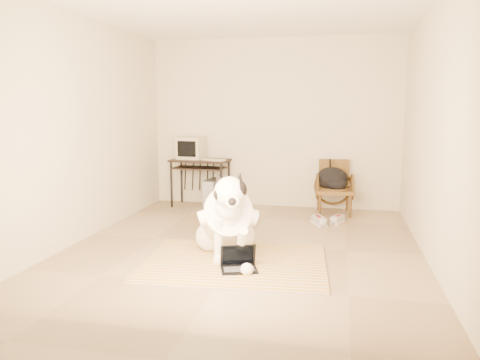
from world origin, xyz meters
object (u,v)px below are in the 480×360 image
(laptop, at_px, (239,264))
(dog, at_px, (227,221))
(pc_tower, at_px, (214,193))
(rattan_chair, at_px, (334,187))
(backpack, at_px, (333,179))
(computer_desk, at_px, (200,166))
(crt_monitor, at_px, (191,148))

(laptop, bearing_deg, dog, 117.15)
(pc_tower, distance_m, rattan_chair, 1.94)
(laptop, relative_size, rattan_chair, 0.51)
(rattan_chair, bearing_deg, backpack, -109.22)
(dog, relative_size, pc_tower, 2.54)
(laptop, relative_size, backpack, 0.89)
(laptop, xyz_separation_m, pc_tower, (-1.05, 2.93, 0.14))
(computer_desk, relative_size, crt_monitor, 2.18)
(dog, xyz_separation_m, laptop, (0.22, -0.43, -0.32))
(computer_desk, height_order, backpack, computer_desk)
(crt_monitor, height_order, rattan_chair, crt_monitor)
(crt_monitor, relative_size, backpack, 0.93)
(dog, bearing_deg, crt_monitor, 115.76)
(pc_tower, relative_size, rattan_chair, 0.62)
(crt_monitor, xyz_separation_m, pc_tower, (0.39, -0.02, -0.73))
(dog, relative_size, backpack, 2.73)
(crt_monitor, relative_size, rattan_chair, 0.54)
(crt_monitor, distance_m, backpack, 2.34)
(computer_desk, bearing_deg, backpack, -3.51)
(computer_desk, relative_size, rattan_chair, 1.17)
(pc_tower, bearing_deg, backpack, -5.33)
(crt_monitor, bearing_deg, backpack, -5.03)
(dog, height_order, crt_monitor, crt_monitor)
(pc_tower, bearing_deg, crt_monitor, 176.46)
(laptop, bearing_deg, backpack, 72.75)
(laptop, xyz_separation_m, crt_monitor, (-1.44, 2.95, 0.87))
(rattan_chair, bearing_deg, pc_tower, 176.66)
(dog, distance_m, backpack, 2.56)
(pc_tower, distance_m, backpack, 1.94)
(laptop, distance_m, crt_monitor, 3.40)
(laptop, height_order, rattan_chair, rattan_chair)
(dog, height_order, computer_desk, dog)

